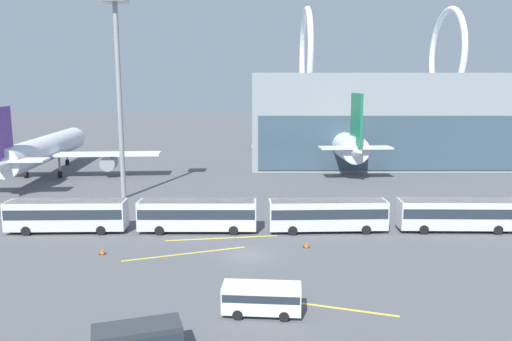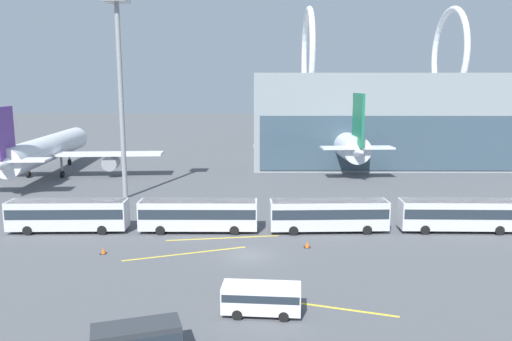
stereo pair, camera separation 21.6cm
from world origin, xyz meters
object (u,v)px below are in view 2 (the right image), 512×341
at_px(airliner_at_gate_far, 340,142).
at_px(service_van_crossing, 137,339).
at_px(floodlight_mast, 119,63).
at_px(shuttle_bus_2, 329,214).
at_px(service_van_foreground, 261,297).
at_px(shuttle_bus_1, 198,214).
at_px(traffic_cone_0, 307,244).
at_px(shuttle_bus_3, 459,213).
at_px(shuttle_bus_0, 68,214).
at_px(airliner_at_gate_near, 45,150).
at_px(traffic_cone_2, 103,251).

relative_size(airliner_at_gate_far, service_van_crossing, 6.27).
bearing_deg(floodlight_mast, shuttle_bus_2, -31.32).
xyz_separation_m(shuttle_bus_2, service_van_foreground, (-7.25, -19.40, -0.73)).
xyz_separation_m(airliner_at_gate_far, service_van_foreground, (-14.81, -59.97, -3.70)).
relative_size(shuttle_bus_1, traffic_cone_0, 20.03).
bearing_deg(shuttle_bus_3, shuttle_bus_1, -178.60).
relative_size(service_van_crossing, traffic_cone_0, 8.62).
xyz_separation_m(floodlight_mast, traffic_cone_0, (23.13, -20.97, -17.94)).
distance_m(shuttle_bus_0, service_van_foreground, 28.09).
relative_size(shuttle_bus_0, floodlight_mast, 0.47).
bearing_deg(airliner_at_gate_far, shuttle_bus_3, -174.87).
bearing_deg(floodlight_mast, airliner_at_gate_far, 36.57).
xyz_separation_m(airliner_at_gate_far, shuttle_bus_2, (-7.56, -40.56, -2.97)).
bearing_deg(shuttle_bus_0, shuttle_bus_1, -1.12).
relative_size(shuttle_bus_2, shuttle_bus_3, 1.00).
distance_m(shuttle_bus_2, traffic_cone_0, 6.14).
distance_m(airliner_at_gate_near, floodlight_mast, 27.11).
relative_size(shuttle_bus_2, service_van_crossing, 2.34).
bearing_deg(traffic_cone_0, floodlight_mast, 137.80).
distance_m(airliner_at_gate_near, shuttle_bus_2, 53.57).
bearing_deg(floodlight_mast, shuttle_bus_1, -52.79).
bearing_deg(service_van_crossing, shuttle_bus_2, 42.45).
bearing_deg(shuttle_bus_1, shuttle_bus_2, 0.11).
bearing_deg(airliner_at_gate_near, floodlight_mast, -135.51).
xyz_separation_m(shuttle_bus_3, traffic_cone_0, (-16.62, -5.36, -1.70)).
height_order(airliner_at_gate_far, shuttle_bus_0, airliner_at_gate_far).
height_order(shuttle_bus_1, traffic_cone_0, shuttle_bus_1).
xyz_separation_m(airliner_at_gate_far, shuttle_bus_0, (-35.28, -40.74, -2.97)).
height_order(airliner_at_gate_near, service_van_foreground, airliner_at_gate_near).
bearing_deg(traffic_cone_2, floodlight_mast, 99.88).
bearing_deg(traffic_cone_2, shuttle_bus_2, 18.09).
xyz_separation_m(shuttle_bus_2, floodlight_mast, (-25.89, 15.75, 16.24)).
distance_m(shuttle_bus_1, service_van_crossing, 24.92).
bearing_deg(service_van_foreground, shuttle_bus_1, 113.35).
bearing_deg(shuttle_bus_3, floodlight_mast, 159.47).
xyz_separation_m(shuttle_bus_1, shuttle_bus_2, (13.86, 0.09, 0.00)).
height_order(shuttle_bus_2, traffic_cone_0, shuttle_bus_2).
height_order(airliner_at_gate_far, traffic_cone_0, airliner_at_gate_far).
bearing_deg(shuttle_bus_2, shuttle_bus_3, -1.62).
relative_size(shuttle_bus_2, floodlight_mast, 0.47).
bearing_deg(traffic_cone_2, airliner_at_gate_near, 119.19).
bearing_deg(traffic_cone_0, traffic_cone_2, -174.24).
bearing_deg(airliner_at_gate_far, traffic_cone_2, 144.59).
distance_m(airliner_at_gate_far, service_van_crossing, 69.25).
bearing_deg(airliner_at_gate_near, airliner_at_gate_far, -83.57).
distance_m(airliner_at_gate_far, service_van_foreground, 61.88).
height_order(service_van_foreground, floodlight_mast, floodlight_mast).
relative_size(shuttle_bus_1, service_van_crossing, 2.33).
height_order(airliner_at_gate_near, shuttle_bus_1, airliner_at_gate_near).
bearing_deg(shuttle_bus_3, traffic_cone_2, -167.56).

